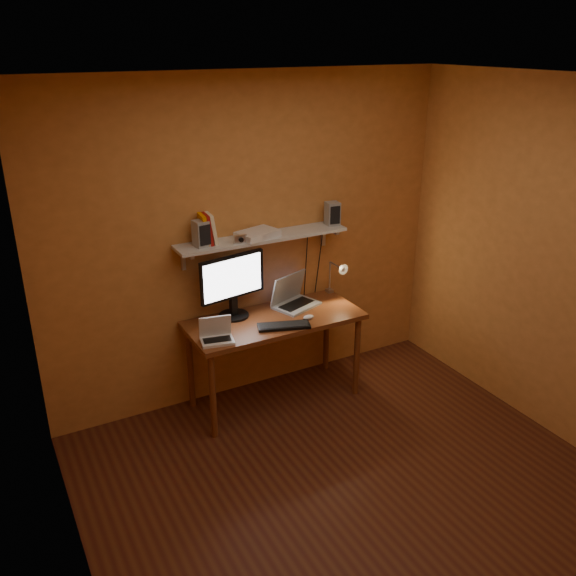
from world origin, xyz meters
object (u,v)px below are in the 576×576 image
desk_lamp (337,274)px  shelf_camera (240,239)px  laptop (293,297)px  speaker_right (332,213)px  desk (275,328)px  wall_shelf (263,238)px  monitor (233,283)px  speaker_left (201,233)px  keyboard (284,326)px  mouse (308,317)px  router (257,234)px  netbook (216,334)px

desk_lamp → shelf_camera: size_ratio=3.63×
laptop → speaker_right: (0.39, 0.04, 0.65)m
shelf_camera → desk: bearing=-26.9°
wall_shelf → monitor: bearing=-177.0°
desk → monitor: bearing=146.6°
desk → speaker_left: bearing=159.9°
desk → keyboard: bearing=-94.3°
monitor → mouse: monitor is taller
monitor → laptop: size_ratio=1.33×
desk → shelf_camera: shelf_camera is taller
speaker_right → router: (-0.69, -0.02, -0.07)m
monitor → speaker_right: (0.91, 0.02, 0.43)m
desk_lamp → router: size_ratio=1.20×
desk → desk_lamp: bearing=10.8°
keyboard → mouse: bearing=27.9°
mouse → desk_lamp: 0.55m
netbook → router: 0.84m
monitor → netbook: 0.48m
netbook → router: (0.50, 0.32, 0.60)m
wall_shelf → shelf_camera: (-0.22, -0.08, 0.05)m
wall_shelf → desk_lamp: (0.66, -0.07, -0.40)m
keyboard → desk_lamp: desk_lamp is taller
keyboard → netbook: bearing=-165.4°
desk_lamp → netbook: bearing=-167.6°
speaker_right → wall_shelf: bearing=-171.9°
keyboard → shelf_camera: (-0.21, 0.30, 0.64)m
laptop → router: size_ratio=1.36×
router → speaker_right: bearing=1.4°
laptop → router: router is taller
laptop → shelf_camera: bearing=165.0°
speaker_right → netbook: bearing=-156.4°
wall_shelf → keyboard: wall_shelf is taller
netbook → keyboard: size_ratio=0.66×
laptop → speaker_left: size_ratio=2.17×
netbook → speaker_left: 0.75m
shelf_camera → router: 0.19m
desk → mouse: 0.29m
mouse → shelf_camera: shelf_camera is taller
desk → keyboard: (-0.01, -0.18, 0.10)m
laptop → desk_lamp: bearing=-23.4°
keyboard → speaker_right: 1.04m
wall_shelf → speaker_right: 0.65m
laptop → shelf_camera: 0.75m
monitor → laptop: monitor is taller
netbook → shelf_camera: bearing=49.7°
wall_shelf → shelf_camera: bearing=-160.4°
netbook → keyboard: (0.54, -0.04, -0.04)m
netbook → mouse: netbook is taller
monitor → speaker_right: speaker_right is taller
desk_lamp → shelf_camera: bearing=-179.2°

